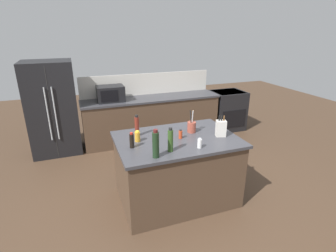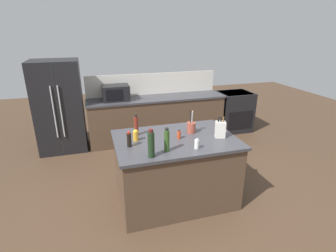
{
  "view_description": "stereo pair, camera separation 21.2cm",
  "coord_description": "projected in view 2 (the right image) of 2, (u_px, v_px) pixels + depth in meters",
  "views": [
    {
      "loc": [
        -1.21,
        -2.98,
        2.33
      ],
      "look_at": [
        0.0,
        0.35,
        0.99
      ],
      "focal_mm": 28.0,
      "sensor_mm": 36.0,
      "label": 1
    },
    {
      "loc": [
        -1.01,
        -3.05,
        2.33
      ],
      "look_at": [
        0.0,
        0.35,
        0.99
      ],
      "focal_mm": 28.0,
      "sensor_mm": 36.0,
      "label": 2
    }
  ],
  "objects": [
    {
      "name": "salt_shaker",
      "position": [
        197.0,
        144.0,
        3.18
      ],
      "size": [
        0.05,
        0.05,
        0.13
      ],
      "color": "silver",
      "rests_on": "kitchen_island"
    },
    {
      "name": "knife_block",
      "position": [
        220.0,
        129.0,
        3.49
      ],
      "size": [
        0.15,
        0.13,
        0.29
      ],
      "rotation": [
        0.0,
        0.0,
        -0.3
      ],
      "color": "beige",
      "rests_on": "kitchen_island"
    },
    {
      "name": "utensil_crock",
      "position": [
        191.0,
        127.0,
        3.66
      ],
      "size": [
        0.12,
        0.12,
        0.32
      ],
      "color": "brown",
      "rests_on": "kitchen_island"
    },
    {
      "name": "olive_oil_bottle",
      "position": [
        167.0,
        140.0,
        3.08
      ],
      "size": [
        0.06,
        0.06,
        0.3
      ],
      "color": "#2D4C1E",
      "rests_on": "kitchen_island"
    },
    {
      "name": "kitchen_island",
      "position": [
        175.0,
        169.0,
        3.66
      ],
      "size": [
        1.61,
        1.11,
        0.94
      ],
      "color": "#4C3828",
      "rests_on": "ground_plane"
    },
    {
      "name": "spice_jar_paprika",
      "position": [
        179.0,
        135.0,
        3.47
      ],
      "size": [
        0.05,
        0.05,
        0.12
      ],
      "color": "#B73D1E",
      "rests_on": "kitchen_island"
    },
    {
      "name": "refrigerator",
      "position": [
        59.0,
        107.0,
        5.09
      ],
      "size": [
        0.88,
        0.75,
        1.77
      ],
      "color": "black",
      "rests_on": "ground_plane"
    },
    {
      "name": "honey_jar",
      "position": [
        136.0,
        136.0,
        3.4
      ],
      "size": [
        0.07,
        0.07,
        0.15
      ],
      "color": "gold",
      "rests_on": "kitchen_island"
    },
    {
      "name": "back_counter_run",
      "position": [
        157.0,
        118.0,
        5.71
      ],
      "size": [
        2.92,
        0.66,
        0.94
      ],
      "color": "#4C3828",
      "rests_on": "ground_plane"
    },
    {
      "name": "wine_bottle",
      "position": [
        151.0,
        144.0,
        2.94
      ],
      "size": [
        0.08,
        0.08,
        0.34
      ],
      "color": "black",
      "rests_on": "kitchen_island"
    },
    {
      "name": "range_oven",
      "position": [
        234.0,
        111.0,
        6.21
      ],
      "size": [
        0.76,
        0.65,
        0.92
      ],
      "color": "black",
      "rests_on": "ground_plane"
    },
    {
      "name": "soy_sauce_bottle",
      "position": [
        129.0,
        140.0,
        3.22
      ],
      "size": [
        0.06,
        0.06,
        0.2
      ],
      "color": "black",
      "rests_on": "kitchen_island"
    },
    {
      "name": "microwave",
      "position": [
        116.0,
        93.0,
        5.26
      ],
      "size": [
        0.53,
        0.39,
        0.31
      ],
      "color": "black",
      "rests_on": "back_counter_run"
    },
    {
      "name": "ground_plane",
      "position": [
        175.0,
        197.0,
        3.82
      ],
      "size": [
        14.0,
        14.0,
        0.0
      ],
      "primitive_type": "plane",
      "color": "#473323"
    },
    {
      "name": "wall_backsplash",
      "position": [
        153.0,
        84.0,
        5.75
      ],
      "size": [
        2.88,
        0.03,
        0.46
      ],
      "primitive_type": "cube",
      "color": "beige",
      "rests_on": "back_counter_run"
    },
    {
      "name": "vinegar_bottle",
      "position": [
        136.0,
        125.0,
        3.55
      ],
      "size": [
        0.06,
        0.06,
        0.3
      ],
      "color": "maroon",
      "rests_on": "kitchen_island"
    }
  ]
}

